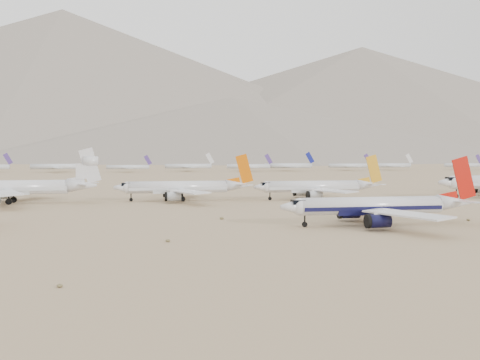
{
  "coord_description": "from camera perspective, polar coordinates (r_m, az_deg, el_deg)",
  "views": [
    {
      "loc": [
        -48.05,
        -107.96,
        15.66
      ],
      "look_at": [
        -18.82,
        54.67,
        7.0
      ],
      "focal_mm": 40.0,
      "sensor_mm": 36.0,
      "label": 1
    }
  ],
  "objects": [
    {
      "name": "row2_gold_tail",
      "position": [
        178.58,
        8.34,
        -0.73
      ],
      "size": [
        41.74,
        40.82,
        14.86
      ],
      "color": "silver",
      "rests_on": "ground"
    },
    {
      "name": "desert_scrub",
      "position": [
        86.7,
        1.76,
        -7.21
      ],
      "size": [
        206.06,
        121.67,
        0.63
      ],
      "color": "brown",
      "rests_on": "ground"
    },
    {
      "name": "foothills",
      "position": [
        1338.7,
        15.3,
        5.1
      ],
      "size": [
        4637.5,
        1395.0,
        155.0
      ],
      "color": "slate",
      "rests_on": "ground"
    },
    {
      "name": "row2_orange_tail",
      "position": [
        172.87,
        -6.02,
        -0.8
      ],
      "size": [
        42.43,
        41.51,
        15.14
      ],
      "color": "silver",
      "rests_on": "ground"
    },
    {
      "name": "row2_white_trijet",
      "position": [
        175.96,
        -22.84,
        -0.72
      ],
      "size": [
        48.4,
        47.3,
        17.15
      ],
      "color": "silver",
      "rests_on": "ground"
    },
    {
      "name": "distant_storage_row",
      "position": [
        432.12,
        -5.48,
        1.48
      ],
      "size": [
        531.42,
        49.24,
        14.32
      ],
      "color": "silver",
      "rests_on": "ground"
    },
    {
      "name": "mountain_range",
      "position": [
        1768.59,
        -6.38,
        8.65
      ],
      "size": [
        7354.0,
        3024.0,
        470.0
      ],
      "color": "slate",
      "rests_on": "ground"
    },
    {
      "name": "ground",
      "position": [
        119.2,
        13.73,
        -4.63
      ],
      "size": [
        7000.0,
        7000.0,
        0.0
      ],
      "primitive_type": "plane",
      "color": "olive",
      "rests_on": "ground"
    },
    {
      "name": "main_airliner",
      "position": [
        118.29,
        14.67,
        -2.71
      ],
      "size": [
        42.09,
        41.11,
        14.86
      ],
      "color": "silver",
      "rests_on": "ground"
    }
  ]
}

